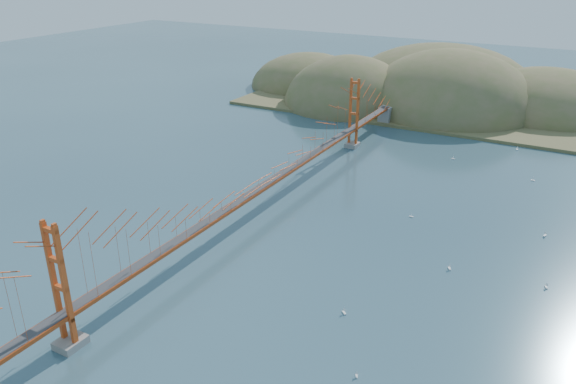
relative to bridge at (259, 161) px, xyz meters
The scene contains 12 objects.
ground 7.01m from the bridge, 90.00° to the right, with size 320.00×320.00×0.00m, color #2C4B59.
bridge is the anchor object (origin of this frame).
far_headlands 68.73m from the bridge, 88.14° to the left, with size 84.00×58.00×25.00m.
sailboat_4 34.96m from the bridge, 18.27° to the left, with size 0.61×0.62×0.70m.
sailboat_15 49.10m from the bridge, 59.34° to the left, with size 0.57×0.60×0.68m.
sailboat_0 32.10m from the bridge, 44.18° to the right, with size 0.50×0.50×0.56m.
sailboat_3 20.32m from the bridge, 25.06° to the left, with size 0.50×0.40×0.59m.
sailboat_12 36.71m from the bridge, 62.65° to the left, with size 0.61×0.55×0.69m.
sailboat_6 24.38m from the bridge, 38.83° to the right, with size 0.69×0.69×0.72m.
sailboat_1 34.68m from the bridge, ahead, with size 0.58×0.58×0.65m.
sailboat_7 41.17m from the bridge, 44.46° to the left, with size 0.58×0.52×0.65m.
sailboat_16 25.72m from the bridge, ahead, with size 0.67×0.67×0.73m.
Camera 1 is at (34.69, -54.54, 30.67)m, focal length 35.00 mm.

